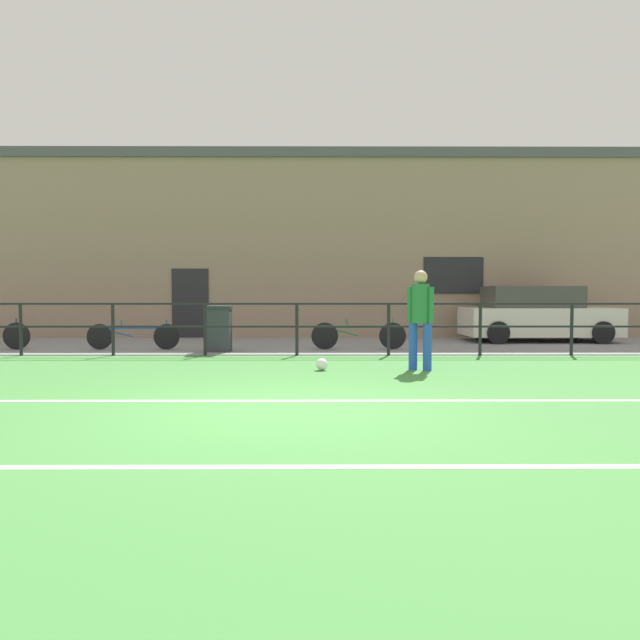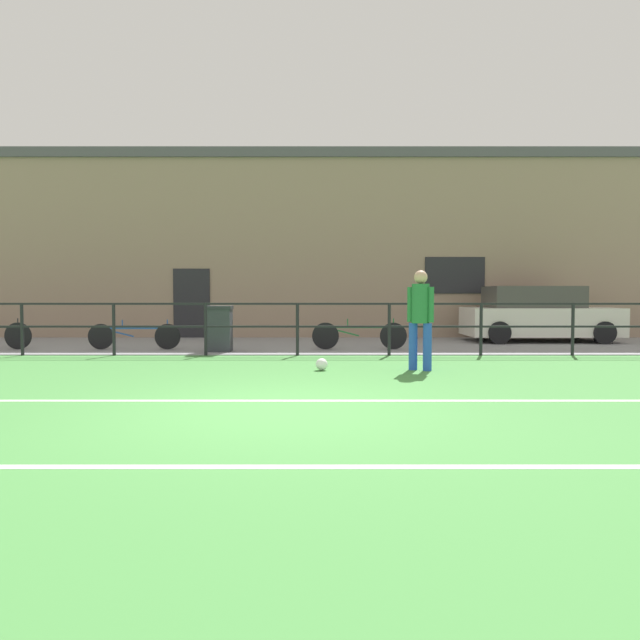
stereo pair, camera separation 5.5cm
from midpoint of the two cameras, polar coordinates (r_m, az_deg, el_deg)
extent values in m
cube|color=#478C42|center=(6.98, -4.16, -8.78)|extent=(60.00, 44.00, 0.04)
cube|color=white|center=(7.53, -3.87, -7.77)|extent=(36.00, 0.11, 0.00)
cube|color=white|center=(4.76, -6.06, -13.91)|extent=(36.00, 0.11, 0.00)
cube|color=gray|center=(15.39, -2.03, -2.43)|extent=(48.00, 5.00, 0.02)
cylinder|color=black|center=(14.38, -27.01, -0.80)|extent=(0.07, 0.07, 1.15)
cylinder|color=black|center=(13.60, -19.46, -0.85)|extent=(0.07, 0.07, 1.15)
cylinder|color=black|center=(13.08, -11.16, -0.88)|extent=(0.07, 0.07, 1.15)
cylinder|color=black|center=(12.86, -2.37, -0.89)|extent=(0.07, 0.07, 1.15)
cylinder|color=black|center=(12.94, 6.52, -0.88)|extent=(0.07, 0.07, 1.15)
cylinder|color=black|center=(13.32, 15.09, -0.86)|extent=(0.07, 0.07, 1.15)
cylinder|color=black|center=(13.99, 23.01, -0.81)|extent=(0.07, 0.07, 1.15)
cube|color=black|center=(12.83, -2.37, 1.57)|extent=(36.00, 0.04, 0.04)
cube|color=black|center=(12.85, -2.37, -0.64)|extent=(36.00, 0.04, 0.04)
cube|color=gray|center=(19.08, -1.70, 6.67)|extent=(28.00, 2.40, 5.42)
cube|color=#232328|center=(18.22, -12.49, 1.57)|extent=(1.10, 0.04, 2.10)
cube|color=#232328|center=(18.28, 12.67, 4.23)|extent=(1.80, 0.04, 1.10)
cube|color=#4C4C51|center=(19.49, -1.72, 15.09)|extent=(28.00, 2.56, 0.30)
cylinder|color=blue|center=(10.58, 8.82, -2.53)|extent=(0.15, 0.15, 0.83)
cylinder|color=blue|center=(10.51, 10.17, -2.58)|extent=(0.15, 0.15, 0.83)
cylinder|color=#237038|center=(10.50, 9.52, 1.58)|extent=(0.31, 0.31, 0.69)
sphere|color=tan|center=(10.51, 9.54, 4.10)|extent=(0.24, 0.24, 0.24)
cylinder|color=#237038|center=(10.56, 8.56, 1.49)|extent=(0.11, 0.11, 0.62)
cylinder|color=#237038|center=(10.45, 10.50, 1.47)|extent=(0.11, 0.11, 0.62)
sphere|color=white|center=(10.40, 0.02, -4.31)|extent=(0.21, 0.21, 0.21)
cube|color=silver|center=(17.51, 20.21, -0.13)|extent=(4.07, 1.82, 0.77)
cube|color=#43413E|center=(17.42, 19.62, 2.11)|extent=(2.44, 1.53, 0.59)
cylinder|color=black|center=(16.25, 16.70, -1.17)|extent=(0.60, 0.18, 0.60)
cylinder|color=black|center=(17.27, 25.52, -1.10)|extent=(0.60, 0.18, 0.60)
cylinder|color=black|center=(17.93, 15.07, -0.81)|extent=(0.60, 0.18, 0.60)
cylinder|color=black|center=(18.85, 23.21, -0.77)|extent=(0.60, 0.18, 0.60)
cylinder|color=black|center=(15.78, -27.33, -1.38)|extent=(0.64, 0.04, 0.64)
cylinder|color=black|center=(15.77, -27.35, -0.37)|extent=(0.03, 0.03, 0.28)
cylinder|color=black|center=(14.99, -20.59, -1.52)|extent=(0.61, 0.04, 0.61)
cylinder|color=black|center=(14.52, -14.69, -1.57)|extent=(0.61, 0.04, 0.61)
cube|color=#234C99|center=(14.72, -17.70, -0.77)|extent=(1.24, 0.04, 0.04)
cube|color=#234C99|center=(14.85, -19.16, -1.15)|extent=(0.78, 0.03, 0.22)
cylinder|color=#234C99|center=(14.80, -18.74, -0.38)|extent=(0.03, 0.03, 0.20)
cylinder|color=#234C99|center=(14.50, -14.71, -0.51)|extent=(0.03, 0.03, 0.28)
cylinder|color=black|center=(14.06, 0.35, -1.55)|extent=(0.64, 0.04, 0.64)
cylinder|color=black|center=(14.17, 6.91, -1.54)|extent=(0.64, 0.04, 0.64)
cube|color=#1E6633|center=(14.08, 3.64, -0.70)|extent=(1.26, 0.04, 0.04)
cube|color=#1E6633|center=(14.06, 2.00, -1.13)|extent=(0.79, 0.03, 0.23)
cylinder|color=#1E6633|center=(14.06, 2.49, -0.30)|extent=(0.03, 0.03, 0.20)
cylinder|color=#1E6633|center=(14.15, 6.91, -0.41)|extent=(0.03, 0.03, 0.28)
cube|color=#33383D|center=(13.79, -9.88, -0.99)|extent=(0.56, 0.47, 0.97)
cube|color=#282C30|center=(13.77, -9.90, 1.19)|extent=(0.59, 0.50, 0.08)
camera|label=1|loc=(0.03, -90.15, -0.01)|focal=33.16mm
camera|label=2|loc=(0.03, 89.85, 0.01)|focal=33.16mm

